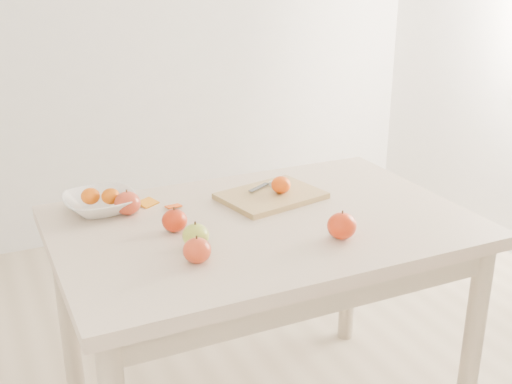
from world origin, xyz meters
name	(u,v)px	position (x,y,z in m)	size (l,w,h in m)	color
table	(263,250)	(0.00, 0.00, 0.65)	(1.20, 0.80, 0.75)	beige
cutting_board	(271,196)	(0.10, 0.14, 0.76)	(0.30, 0.22, 0.02)	tan
board_tangerine	(281,185)	(0.13, 0.13, 0.80)	(0.06, 0.06, 0.05)	#E54408
fruit_bowl	(100,203)	(-0.42, 0.27, 0.78)	(0.21, 0.21, 0.05)	white
bowl_tangerine_near	(90,196)	(-0.44, 0.28, 0.80)	(0.06, 0.06, 0.05)	#D24C07
bowl_tangerine_far	(111,196)	(-0.39, 0.25, 0.80)	(0.06, 0.06, 0.05)	#DB6407
orange_peel_a	(148,204)	(-0.27, 0.26, 0.75)	(0.06, 0.04, 0.00)	orange
orange_peel_b	(173,207)	(-0.21, 0.20, 0.75)	(0.04, 0.04, 0.00)	#E04F0F
paring_knife	(274,182)	(0.14, 0.22, 0.78)	(0.16, 0.08, 0.01)	silver
apple_green	(196,236)	(-0.24, -0.09, 0.78)	(0.07, 0.07, 0.06)	#82A220
apple_red_a	(128,203)	(-0.35, 0.21, 0.79)	(0.08, 0.08, 0.07)	maroon
apple_red_c	(197,250)	(-0.27, -0.17, 0.78)	(0.07, 0.07, 0.07)	#98180C
apple_red_b	(175,221)	(-0.26, 0.03, 0.78)	(0.07, 0.07, 0.06)	#951007
apple_red_e	(342,226)	(0.14, -0.21, 0.79)	(0.08, 0.08, 0.07)	#A31507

